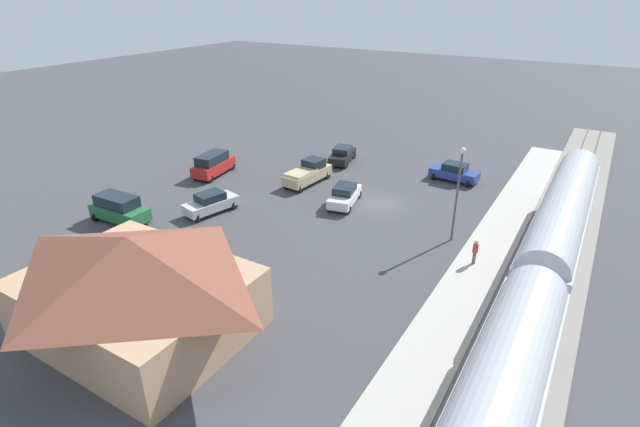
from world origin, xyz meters
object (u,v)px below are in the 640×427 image
object	(u,v)px
pedestrian_on_platform	(475,250)
light_pole_near_platform	(459,183)
sedan_white	(345,195)
station_building	(135,284)
pickup_tan	(308,173)
sedan_silver	(211,203)
suv_red	(213,164)
sedan_blue	(454,172)
suv_green	(119,208)
sedan_black	(342,155)

from	to	relation	value
pedestrian_on_platform	light_pole_near_platform	xyz separation A→B (m)	(2.40, -3.03, 3.23)
sedan_white	station_building	bearing A→B (deg)	86.02
pedestrian_on_platform	pickup_tan	world-z (taller)	pickup_tan
pedestrian_on_platform	sedan_silver	xyz separation A→B (m)	(20.80, 2.53, -0.40)
suv_red	sedan_blue	distance (m)	23.37
pedestrian_on_platform	sedan_blue	xyz separation A→B (m)	(5.89, -14.89, -0.40)
station_building	sedan_white	bearing A→B (deg)	-93.98
sedan_silver	suv_green	size ratio (longest dim) A/B	0.97
suv_green	sedan_white	distance (m)	18.18
sedan_white	pickup_tan	distance (m)	5.94
sedan_black	suv_red	world-z (taller)	suv_red
pedestrian_on_platform	sedan_white	world-z (taller)	pedestrian_on_platform
station_building	suv_green	xyz separation A→B (m)	(12.16, -8.17, -1.80)
suv_green	sedan_blue	bearing A→B (deg)	-131.52
sedan_black	sedan_white	xyz separation A→B (m)	(-5.39, 9.40, 0.00)
pickup_tan	light_pole_near_platform	world-z (taller)	light_pole_near_platform
sedan_blue	suv_green	size ratio (longest dim) A/B	0.92
pedestrian_on_platform	sedan_black	xyz separation A→B (m)	(17.57, -13.96, -0.40)
sedan_white	light_pole_near_platform	bearing A→B (deg)	171.11
pedestrian_on_platform	sedan_silver	bearing A→B (deg)	6.94
pedestrian_on_platform	suv_green	bearing A→B (deg)	16.33
pedestrian_on_platform	suv_red	world-z (taller)	suv_red
suv_red	light_pole_near_platform	size ratio (longest dim) A/B	0.72
suv_green	station_building	bearing A→B (deg)	146.11
sedan_black	suv_green	distance (m)	23.01
station_building	light_pole_near_platform	world-z (taller)	light_pole_near_platform
pickup_tan	sedan_black	bearing A→B (deg)	-89.63
station_building	pickup_tan	distance (m)	23.28
pedestrian_on_platform	suv_green	xyz separation A→B (m)	(25.75, 7.54, -0.13)
sedan_black	sedan_blue	xyz separation A→B (m)	(-11.68, -0.93, 0.00)
sedan_blue	light_pole_near_platform	distance (m)	12.89
sedan_silver	pickup_tan	bearing A→B (deg)	-108.66
light_pole_near_platform	pedestrian_on_platform	bearing A→B (deg)	128.38
sedan_blue	sedan_white	distance (m)	12.10
sedan_silver	sedan_white	world-z (taller)	same
sedan_black	sedan_silver	xyz separation A→B (m)	(3.23, 16.49, 0.00)
pedestrian_on_platform	suv_red	size ratio (longest dim) A/B	0.33
sedan_black	suv_green	size ratio (longest dim) A/B	0.96
sedan_black	suv_green	world-z (taller)	suv_green
pedestrian_on_platform	sedan_black	size ratio (longest dim) A/B	0.36
sedan_silver	sedan_black	bearing A→B (deg)	-101.07
sedan_silver	sedan_blue	bearing A→B (deg)	-130.56
station_building	sedan_blue	bearing A→B (deg)	-104.13
sedan_black	sedan_white	distance (m)	10.83
suv_green	light_pole_near_platform	distance (m)	25.86
sedan_silver	sedan_white	distance (m)	11.16
light_pole_near_platform	sedan_silver	bearing A→B (deg)	16.81
suv_red	station_building	bearing A→B (deg)	123.31
sedan_black	station_building	bearing A→B (deg)	97.63
station_building	sedan_blue	size ratio (longest dim) A/B	2.60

